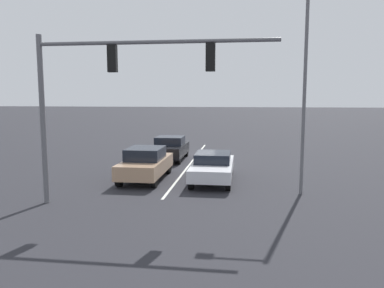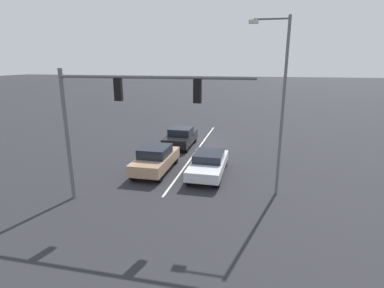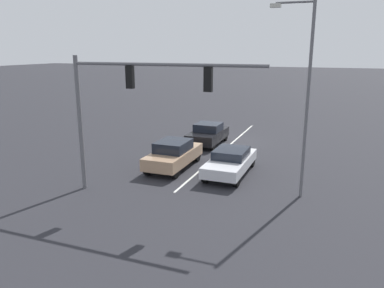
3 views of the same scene
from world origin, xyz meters
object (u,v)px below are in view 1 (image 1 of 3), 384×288
car_silver_leftlane_front (213,166)px  car_tan_midlane_front (146,163)px  street_lamp_left_shoulder (300,75)px  traffic_signal_gantry (108,81)px  car_black_midlane_second (170,148)px

car_silver_leftlane_front → car_tan_midlane_front: car_tan_midlane_front is taller
car_silver_leftlane_front → street_lamp_left_shoulder: bearing=152.6°
car_tan_midlane_front → traffic_signal_gantry: traffic_signal_gantry is taller
car_tan_midlane_front → traffic_signal_gantry: bearing=88.1°
car_silver_leftlane_front → car_black_midlane_second: (3.20, -5.67, 0.03)m
car_silver_leftlane_front → traffic_signal_gantry: traffic_signal_gantry is taller
street_lamp_left_shoulder → car_black_midlane_second: bearing=-47.8°
car_silver_leftlane_front → street_lamp_left_shoulder: street_lamp_left_shoulder is taller
car_black_midlane_second → car_tan_midlane_front: bearing=89.4°
car_tan_midlane_front → car_black_midlane_second: bearing=-90.6°
car_silver_leftlane_front → car_black_midlane_second: size_ratio=1.14×
car_silver_leftlane_front → car_black_midlane_second: 6.51m
car_tan_midlane_front → traffic_signal_gantry: 5.83m
car_silver_leftlane_front → car_tan_midlane_front: 3.27m
car_tan_midlane_front → car_black_midlane_second: size_ratio=1.08×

